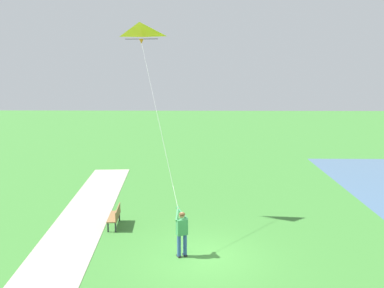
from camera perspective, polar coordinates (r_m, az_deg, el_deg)
ground_plane at (r=15.94m, az=1.51°, el=-15.33°), size 120.00×120.00×0.00m
walkway_path at (r=15.02m, az=-19.72°, el=-17.56°), size 4.53×32.09×0.02m
person_kite_flyer at (r=15.62m, az=-1.42°, el=-11.69°), size 0.50×0.63×1.83m
flying_kite at (r=18.62m, az=-7.16°, el=14.74°), size 2.60×3.94×7.06m
park_bench_near_walkway at (r=18.98m, az=-10.50°, el=-9.62°), size 0.54×1.53×0.88m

